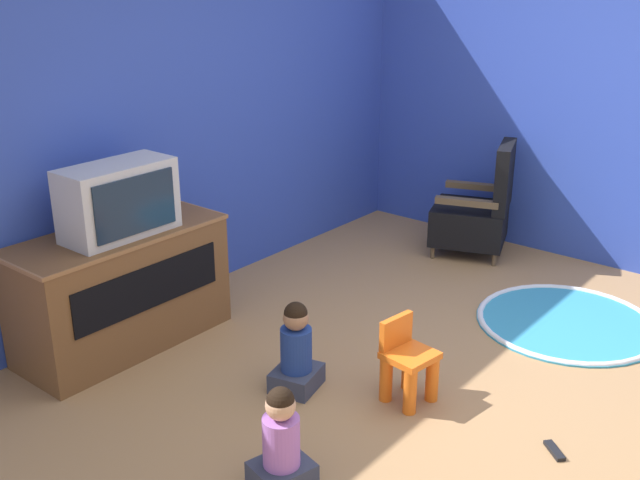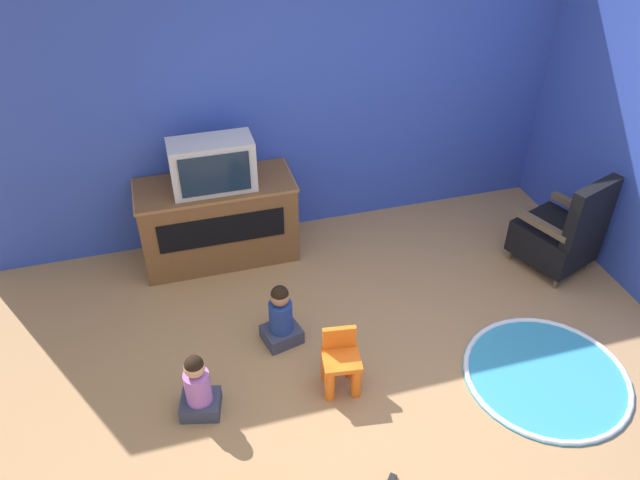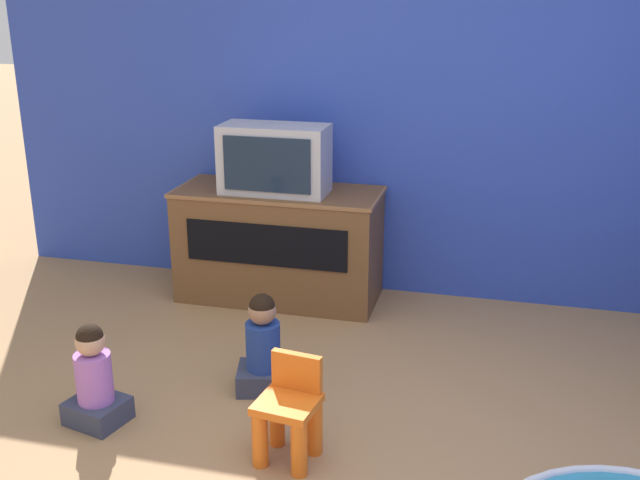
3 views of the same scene
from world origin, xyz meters
name	(u,v)px [view 2 (image 2 of 3)]	position (x,y,z in m)	size (l,w,h in m)	color
ground_plane	(408,396)	(0.00, 0.00, 0.00)	(30.00, 30.00, 0.00)	#9E754C
wall_back	(275,98)	(-0.36, 2.28, 1.26)	(5.27, 0.12, 2.52)	#2D47B2
tv_cabinet	(218,220)	(-0.98, 1.92, 0.38)	(1.31, 0.56, 0.73)	brown
television	(212,165)	(-0.98, 1.86, 0.94)	(0.66, 0.32, 0.43)	#B7B7BC
black_armchair	(562,234)	(1.75, 0.98, 0.34)	(0.69, 0.72, 0.91)	brown
yellow_kid_chair	(341,364)	(-0.41, 0.23, 0.21)	(0.28, 0.27, 0.46)	orange
play_mat	(546,375)	(1.01, -0.10, 0.01)	(1.17, 1.17, 0.04)	teal
child_watching_left	(281,318)	(-0.71, 0.76, 0.23)	(0.31, 0.29, 0.52)	#33384C
child_watching_center	(198,388)	(-1.37, 0.27, 0.22)	(0.30, 0.28, 0.50)	#33384C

